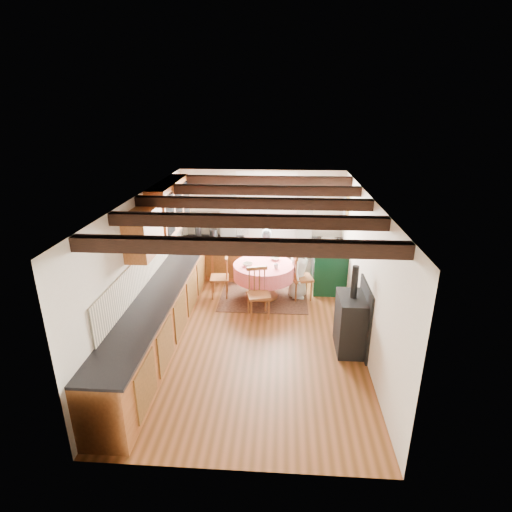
# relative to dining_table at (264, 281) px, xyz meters

# --- Properties ---
(floor) EXTENTS (3.60, 5.50, 0.00)m
(floor) POSITION_rel_dining_table_xyz_m (-0.11, -1.45, -0.37)
(floor) COLOR brown
(floor) RESTS_ON ground
(ceiling) EXTENTS (3.60, 5.50, 0.00)m
(ceiling) POSITION_rel_dining_table_xyz_m (-0.11, -1.45, 2.03)
(ceiling) COLOR white
(ceiling) RESTS_ON ground
(wall_back) EXTENTS (3.60, 0.00, 2.40)m
(wall_back) POSITION_rel_dining_table_xyz_m (-0.11, 1.30, 0.83)
(wall_back) COLOR silver
(wall_back) RESTS_ON ground
(wall_front) EXTENTS (3.60, 0.00, 2.40)m
(wall_front) POSITION_rel_dining_table_xyz_m (-0.11, -4.20, 0.83)
(wall_front) COLOR silver
(wall_front) RESTS_ON ground
(wall_left) EXTENTS (0.00, 5.50, 2.40)m
(wall_left) POSITION_rel_dining_table_xyz_m (-1.91, -1.45, 0.83)
(wall_left) COLOR silver
(wall_left) RESTS_ON ground
(wall_right) EXTENTS (0.00, 5.50, 2.40)m
(wall_right) POSITION_rel_dining_table_xyz_m (1.69, -1.45, 0.83)
(wall_right) COLOR silver
(wall_right) RESTS_ON ground
(beam_a) EXTENTS (3.60, 0.16, 0.16)m
(beam_a) POSITION_rel_dining_table_xyz_m (-0.11, -3.45, 1.94)
(beam_a) COLOR black
(beam_a) RESTS_ON ceiling
(beam_b) EXTENTS (3.60, 0.16, 0.16)m
(beam_b) POSITION_rel_dining_table_xyz_m (-0.11, -2.45, 1.94)
(beam_b) COLOR black
(beam_b) RESTS_ON ceiling
(beam_c) EXTENTS (3.60, 0.16, 0.16)m
(beam_c) POSITION_rel_dining_table_xyz_m (-0.11, -1.45, 1.94)
(beam_c) COLOR black
(beam_c) RESTS_ON ceiling
(beam_d) EXTENTS (3.60, 0.16, 0.16)m
(beam_d) POSITION_rel_dining_table_xyz_m (-0.11, -0.45, 1.94)
(beam_d) COLOR black
(beam_d) RESTS_ON ceiling
(beam_e) EXTENTS (3.60, 0.16, 0.16)m
(beam_e) POSITION_rel_dining_table_xyz_m (-0.11, 0.55, 1.94)
(beam_e) COLOR black
(beam_e) RESTS_ON ceiling
(splash_left) EXTENTS (0.02, 4.50, 0.55)m
(splash_left) POSITION_rel_dining_table_xyz_m (-1.89, -1.15, 0.83)
(splash_left) COLOR beige
(splash_left) RESTS_ON wall_left
(splash_back) EXTENTS (1.40, 0.02, 0.55)m
(splash_back) POSITION_rel_dining_table_xyz_m (-1.11, 1.28, 0.83)
(splash_back) COLOR beige
(splash_back) RESTS_ON wall_back
(base_cabinet_left) EXTENTS (0.60, 5.30, 0.88)m
(base_cabinet_left) POSITION_rel_dining_table_xyz_m (-1.61, -1.45, 0.07)
(base_cabinet_left) COLOR #A05A2D
(base_cabinet_left) RESTS_ON floor
(base_cabinet_back) EXTENTS (1.30, 0.60, 0.88)m
(base_cabinet_back) POSITION_rel_dining_table_xyz_m (-1.16, 1.00, 0.07)
(base_cabinet_back) COLOR #A05A2D
(base_cabinet_back) RESTS_ON floor
(worktop_left) EXTENTS (0.64, 5.30, 0.04)m
(worktop_left) POSITION_rel_dining_table_xyz_m (-1.59, -1.45, 0.53)
(worktop_left) COLOR black
(worktop_left) RESTS_ON base_cabinet_left
(worktop_back) EXTENTS (1.30, 0.64, 0.04)m
(worktop_back) POSITION_rel_dining_table_xyz_m (-1.16, 0.98, 0.53)
(worktop_back) COLOR black
(worktop_back) RESTS_ON base_cabinet_back
(wall_cabinet_glass) EXTENTS (0.34, 1.80, 0.90)m
(wall_cabinet_glass) POSITION_rel_dining_table_xyz_m (-1.74, -0.25, 1.58)
(wall_cabinet_glass) COLOR #A05A2D
(wall_cabinet_glass) RESTS_ON wall_left
(wall_cabinet_solid) EXTENTS (0.34, 0.90, 0.70)m
(wall_cabinet_solid) POSITION_rel_dining_table_xyz_m (-1.74, -1.75, 1.53)
(wall_cabinet_solid) COLOR #A05A2D
(wall_cabinet_solid) RESTS_ON wall_left
(window_frame) EXTENTS (1.34, 0.03, 1.54)m
(window_frame) POSITION_rel_dining_table_xyz_m (-0.01, 1.29, 1.23)
(window_frame) COLOR white
(window_frame) RESTS_ON wall_back
(window_pane) EXTENTS (1.20, 0.01, 1.40)m
(window_pane) POSITION_rel_dining_table_xyz_m (-0.01, 1.29, 1.23)
(window_pane) COLOR white
(window_pane) RESTS_ON wall_back
(curtain_left) EXTENTS (0.35, 0.10, 2.10)m
(curtain_left) POSITION_rel_dining_table_xyz_m (-0.86, 1.20, 0.73)
(curtain_left) COLOR #AFAFAF
(curtain_left) RESTS_ON wall_back
(curtain_right) EXTENTS (0.35, 0.10, 2.10)m
(curtain_right) POSITION_rel_dining_table_xyz_m (0.84, 1.20, 0.73)
(curtain_right) COLOR #AFAFAF
(curtain_right) RESTS_ON wall_back
(curtain_rod) EXTENTS (2.00, 0.03, 0.03)m
(curtain_rod) POSITION_rel_dining_table_xyz_m (-0.01, 1.20, 1.83)
(curtain_rod) COLOR black
(curtain_rod) RESTS_ON wall_back
(wall_picture) EXTENTS (0.04, 0.50, 0.60)m
(wall_picture) POSITION_rel_dining_table_xyz_m (1.66, 0.85, 1.33)
(wall_picture) COLOR gold
(wall_picture) RESTS_ON wall_right
(wall_plate) EXTENTS (0.30, 0.02, 0.30)m
(wall_plate) POSITION_rel_dining_table_xyz_m (0.94, 1.27, 1.33)
(wall_plate) COLOR silver
(wall_plate) RESTS_ON wall_back
(rug) EXTENTS (1.77, 1.37, 0.01)m
(rug) POSITION_rel_dining_table_xyz_m (-0.00, 0.00, -0.36)
(rug) COLOR black
(rug) RESTS_ON floor
(dining_table) EXTENTS (1.22, 1.22, 0.73)m
(dining_table) POSITION_rel_dining_table_xyz_m (0.00, 0.00, 0.00)
(dining_table) COLOR pink
(dining_table) RESTS_ON floor
(chair_near) EXTENTS (0.49, 0.51, 0.94)m
(chair_near) POSITION_rel_dining_table_xyz_m (-0.06, -0.79, 0.10)
(chair_near) COLOR brown
(chair_near) RESTS_ON floor
(chair_left) EXTENTS (0.43, 0.41, 0.88)m
(chair_left) POSITION_rel_dining_table_xyz_m (-0.90, 0.01, 0.08)
(chair_left) COLOR brown
(chair_left) RESTS_ON floor
(chair_right) EXTENTS (0.51, 0.50, 0.96)m
(chair_right) POSITION_rel_dining_table_xyz_m (0.77, 0.04, 0.12)
(chair_right) COLOR brown
(chair_right) RESTS_ON floor
(aga_range) EXTENTS (0.69, 1.07, 0.98)m
(aga_range) POSITION_rel_dining_table_xyz_m (1.36, 0.63, 0.12)
(aga_range) COLOR black
(aga_range) RESTS_ON floor
(cast_iron_stove) EXTENTS (0.43, 0.72, 1.44)m
(cast_iron_stove) POSITION_rel_dining_table_xyz_m (1.47, -1.75, 0.35)
(cast_iron_stove) COLOR black
(cast_iron_stove) RESTS_ON floor
(child_far) EXTENTS (0.52, 0.42, 1.23)m
(child_far) POSITION_rel_dining_table_xyz_m (0.02, 0.81, 0.25)
(child_far) COLOR #414D55
(child_far) RESTS_ON floor
(child_right) EXTENTS (0.50, 0.66, 1.22)m
(child_right) POSITION_rel_dining_table_xyz_m (0.69, 0.10, 0.24)
(child_right) COLOR white
(child_right) RESTS_ON floor
(bowl_a) EXTENTS (0.28, 0.28, 0.05)m
(bowl_a) POSITION_rel_dining_table_xyz_m (0.22, 0.27, 0.39)
(bowl_a) COLOR silver
(bowl_a) RESTS_ON dining_table
(bowl_b) EXTENTS (0.22, 0.22, 0.06)m
(bowl_b) POSITION_rel_dining_table_xyz_m (-0.31, -0.11, 0.40)
(bowl_b) COLOR silver
(bowl_b) RESTS_ON dining_table
(cup) EXTENTS (0.11, 0.11, 0.09)m
(cup) POSITION_rel_dining_table_xyz_m (0.25, -0.20, 0.41)
(cup) COLOR silver
(cup) RESTS_ON dining_table
(canister_tall) EXTENTS (0.14, 0.14, 0.24)m
(canister_tall) POSITION_rel_dining_table_xyz_m (-1.52, 1.05, 0.67)
(canister_tall) COLOR #262628
(canister_tall) RESTS_ON worktop_back
(canister_wide) EXTENTS (0.17, 0.17, 0.19)m
(canister_wide) POSITION_rel_dining_table_xyz_m (-1.18, 1.08, 0.65)
(canister_wide) COLOR #262628
(canister_wide) RESTS_ON worktop_back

